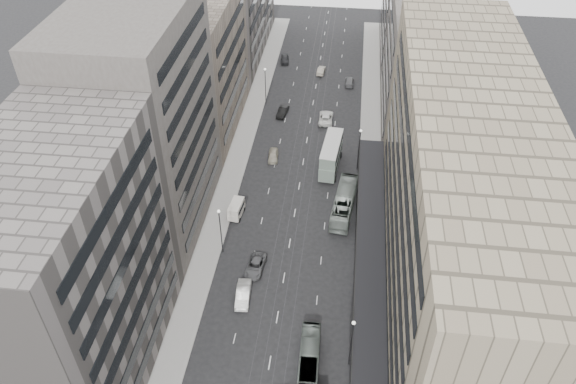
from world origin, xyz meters
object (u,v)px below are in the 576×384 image
at_px(sedan_1, 243,294).
at_px(sedan_2, 256,266).
at_px(bus_near, 309,360).
at_px(panel_van, 236,209).
at_px(double_decker, 331,155).
at_px(bus_far, 344,203).

height_order(sedan_1, sedan_2, sedan_1).
distance_m(sedan_1, sedan_2, 5.56).
relative_size(bus_near, sedan_1, 1.92).
bearing_deg(panel_van, sedan_1, -70.16).
bearing_deg(double_decker, bus_far, -70.43).
relative_size(bus_near, bus_far, 0.81).
relative_size(sedan_1, sedan_2, 1.00).
relative_size(bus_far, sedan_1, 2.38).
height_order(bus_near, sedan_2, bus_near).
relative_size(bus_far, sedan_2, 2.40).
distance_m(double_decker, sedan_2, 27.22).
bearing_deg(sedan_1, sedan_2, 77.38).
xyz_separation_m(double_decker, sedan_1, (-10.00, -31.02, -2.08)).
bearing_deg(bus_near, bus_far, -97.14).
relative_size(bus_far, double_decker, 1.22).
distance_m(bus_near, double_decker, 40.59).
xyz_separation_m(bus_near, panel_van, (-14.04, 26.22, -0.01)).
bearing_deg(bus_near, double_decker, -91.56).
xyz_separation_m(bus_far, sedan_1, (-12.85, -19.88, -0.87)).
distance_m(panel_van, sedan_1, 17.20).
bearing_deg(bus_near, sedan_1, -45.34).
bearing_deg(double_decker, bus_near, -84.90).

